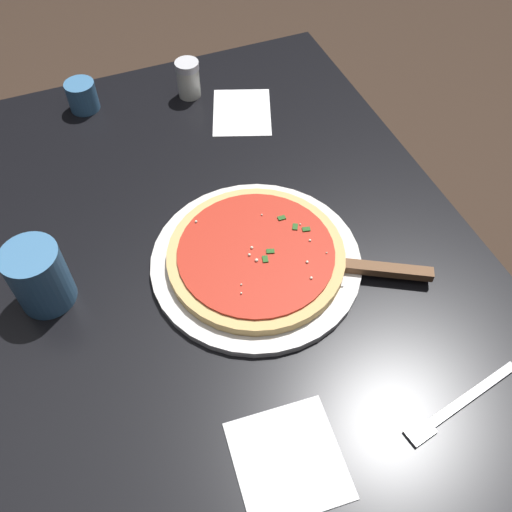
# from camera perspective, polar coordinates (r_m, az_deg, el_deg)

# --- Properties ---
(ground_plane) EXTENTS (5.00, 5.00, 0.00)m
(ground_plane) POSITION_cam_1_polar(r_m,az_deg,el_deg) (1.53, -2.54, -16.61)
(ground_plane) COLOR #38281E
(restaurant_table) EXTENTS (1.02, 0.80, 0.74)m
(restaurant_table) POSITION_cam_1_polar(r_m,az_deg,el_deg) (0.99, -3.77, -4.05)
(restaurant_table) COLOR black
(restaurant_table) RESTS_ON ground_plane
(serving_plate) EXTENTS (0.32, 0.32, 0.01)m
(serving_plate) POSITION_cam_1_polar(r_m,az_deg,el_deg) (0.85, 0.00, -0.57)
(serving_plate) COLOR white
(serving_plate) RESTS_ON restaurant_table
(pizza) EXTENTS (0.27, 0.27, 0.02)m
(pizza) POSITION_cam_1_polar(r_m,az_deg,el_deg) (0.84, 0.00, 0.08)
(pizza) COLOR #DBB26B
(pizza) RESTS_ON serving_plate
(pizza_server) EXTENTS (0.15, 0.21, 0.01)m
(pizza_server) POSITION_cam_1_polar(r_m,az_deg,el_deg) (0.84, 10.71, -1.22)
(pizza_server) COLOR silver
(pizza_server) RESTS_ON serving_plate
(cup_tall_drink) EXTENTS (0.08, 0.08, 0.10)m
(cup_tall_drink) POSITION_cam_1_polar(r_m,az_deg,el_deg) (0.83, -21.30, -2.23)
(cup_tall_drink) COLOR teal
(cup_tall_drink) RESTS_ON restaurant_table
(cup_small_sauce) EXTENTS (0.06, 0.06, 0.06)m
(cup_small_sauce) POSITION_cam_1_polar(r_m,az_deg,el_deg) (1.16, -17.39, 15.39)
(cup_small_sauce) COLOR teal
(cup_small_sauce) RESTS_ON restaurant_table
(napkin_folded_right) EXTENTS (0.17, 0.15, 0.00)m
(napkin_folded_right) POSITION_cam_1_polar(r_m,az_deg,el_deg) (1.11, -1.46, 14.52)
(napkin_folded_right) COLOR white
(napkin_folded_right) RESTS_ON restaurant_table
(napkin_loose_left) EXTENTS (0.14, 0.14, 0.00)m
(napkin_loose_left) POSITION_cam_1_polar(r_m,az_deg,el_deg) (0.72, 3.32, -20.16)
(napkin_loose_left) COLOR white
(napkin_loose_left) RESTS_ON restaurant_table
(fork) EXTENTS (0.05, 0.19, 0.00)m
(fork) POSITION_cam_1_polar(r_m,az_deg,el_deg) (0.78, 19.87, -14.25)
(fork) COLOR silver
(fork) RESTS_ON restaurant_table
(parmesan_shaker) EXTENTS (0.05, 0.05, 0.07)m
(parmesan_shaker) POSITION_cam_1_polar(r_m,az_deg,el_deg) (1.14, -6.96, 17.59)
(parmesan_shaker) COLOR silver
(parmesan_shaker) RESTS_ON restaurant_table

